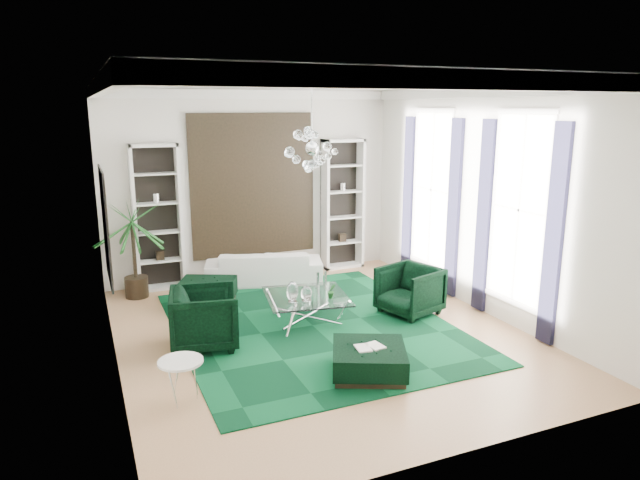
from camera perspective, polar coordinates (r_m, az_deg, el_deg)
name	(u,v)px	position (r m, az deg, el deg)	size (l,w,h in m)	color
floor	(320,334)	(9.07, -0.04, -9.35)	(6.00, 7.00, 0.02)	tan
ceiling	(320,82)	(8.38, -0.04, 15.55)	(6.00, 7.00, 0.02)	white
wall_back	(253,185)	(11.79, -6.76, 5.47)	(6.00, 0.02, 3.80)	silver
wall_front	(465,277)	(5.55, 14.33, -3.64)	(6.00, 0.02, 3.80)	silver
wall_left	(105,231)	(7.87, -20.66, 0.85)	(0.02, 7.00, 3.80)	silver
wall_right	(483,201)	(10.07, 15.97, 3.74)	(0.02, 7.00, 3.80)	silver
crown_molding	(320,90)	(8.37, -0.04, 14.79)	(6.00, 7.00, 0.18)	white
ceiling_medallion	(312,85)	(8.65, -0.85, 15.21)	(0.90, 0.90, 0.05)	white
tapestry	(253,185)	(11.74, -6.69, 5.45)	(2.50, 0.06, 2.80)	black
shelving_left	(157,218)	(11.28, -15.94, 2.14)	(0.90, 0.38, 2.80)	white
shelving_right	(343,204)	(12.36, 2.28, 3.57)	(0.90, 0.38, 2.80)	white
painting	(107,226)	(8.47, -20.57, 1.34)	(0.04, 1.30, 1.60)	black
window_near	(519,210)	(9.38, 19.30, 2.84)	(0.03, 1.10, 2.90)	white
curtain_near_a	(554,236)	(8.86, 22.38, 0.35)	(0.07, 0.30, 3.25)	black
curtain_near_b	(484,217)	(9.98, 16.06, 2.20)	(0.07, 0.30, 3.25)	black
window_far	(432,190)	(11.24, 11.10, 4.95)	(0.03, 1.10, 2.90)	white
curtain_far_a	(454,209)	(10.63, 13.23, 3.01)	(0.07, 0.30, 3.25)	black
curtain_far_b	(408,197)	(11.91, 8.81, 4.27)	(0.07, 0.30, 3.25)	black
rug	(312,326)	(9.31, -0.77, -8.59)	(4.20, 5.00, 0.02)	black
sofa	(264,267)	(11.49, -5.62, -2.69)	(2.29, 0.89, 0.67)	silver
armchair_left	(205,318)	(8.60, -11.47, -7.67)	(0.95, 0.97, 0.89)	black
armchair_right	(410,290)	(9.85, 8.94, -5.01)	(0.89, 0.91, 0.83)	black
coffee_table	(307,309)	(9.45, -1.35, -6.86)	(1.30, 1.30, 0.45)	white
ottoman_side	(206,293)	(10.41, -11.30, -5.27)	(0.96, 0.96, 0.43)	black
ottoman_front	(369,361)	(7.73, 4.92, -11.95)	(0.95, 0.95, 0.38)	black
book	(369,347)	(7.64, 4.95, -10.57)	(0.38, 0.25, 0.03)	white
side_table	(182,381)	(7.22, -13.66, -13.58)	(0.54, 0.54, 0.52)	white
palm	(133,236)	(10.93, -18.21, 0.35)	(1.45, 1.45, 2.32)	#1E6223
chandelier	(312,149)	(8.67, -0.83, 9.12)	(0.84, 0.84, 0.76)	white
table_plant	(331,291)	(9.22, 1.15, -5.11)	(0.13, 0.11, 0.24)	#1E6223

